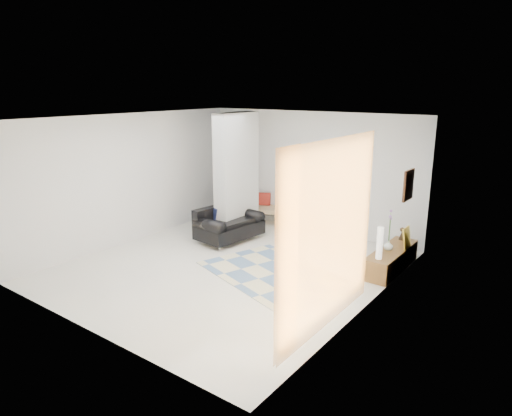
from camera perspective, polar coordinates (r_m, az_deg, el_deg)
The scene contains 17 objects.
floor at distance 8.81m, azimuth -3.27°, elevation -7.34°, with size 6.00×6.00×0.00m, color white.
ceiling at distance 8.17m, azimuth -3.56°, elevation 11.15°, with size 6.00×6.00×0.00m, color white.
wall_back at distance 10.81m, azimuth 6.83°, elevation 4.50°, with size 6.00×6.00×0.00m, color silver.
wall_front at distance 6.45m, azimuth -20.69°, elevation -3.49°, with size 6.00×6.00×0.00m, color silver.
wall_left at distance 10.32m, azimuth -15.27°, elevation 3.59°, with size 6.00×6.00×0.00m, color silver.
wall_right at distance 7.00m, azimuth 14.20°, elevation -1.56°, with size 6.00×6.00×0.00m, color silver.
partition_column at distance 10.27m, azimuth -2.44°, elevation 4.05°, with size 0.35×1.20×2.80m, color #AAAEB1.
hallway_door at distance 12.00m, azimuth -2.08°, elevation 3.78°, with size 0.85×0.06×2.04m, color white.
curtain at distance 6.01m, azimuth 9.31°, elevation -3.51°, with size 2.55×2.55×0.00m, color #EA983D.
wall_art at distance 8.51m, azimuth 18.52°, elevation 2.74°, with size 0.04×0.45×0.55m, color #3D1F10.
media_console at distance 8.97m, azimuth 16.56°, elevation -6.13°, with size 0.45×1.66×0.80m.
loveseat at distance 10.20m, azimuth -3.57°, elevation -2.06°, with size 1.03×1.56×0.76m.
daybed at distance 11.47m, azimuth -0.53°, elevation 0.18°, with size 1.88×1.39×0.77m.
area_rug at distance 8.45m, azimuth 2.37°, elevation -8.27°, with size 2.70×1.80×0.01m, color beige.
cylinder_lamp at distance 8.27m, azimuth 15.20°, elevation -4.25°, with size 0.11×0.11×0.58m, color white.
bronze_figurine at distance 9.47m, azimuth 17.79°, elevation -3.06°, with size 0.12×0.12×0.25m, color #312315, non-canonical shape.
vase at distance 8.82m, azimuth 16.21°, elevation -4.49°, with size 0.17×0.17×0.18m, color white.
Camera 1 is at (5.22, -6.26, 3.33)m, focal length 32.00 mm.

